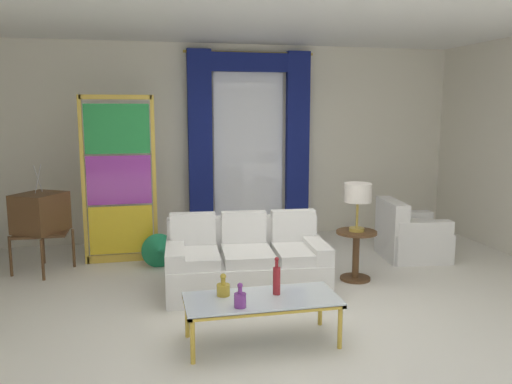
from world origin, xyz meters
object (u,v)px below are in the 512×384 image
object	(u,v)px
bottle_amber_squat	(277,279)
stained_glass_divider	(119,183)
couch_white_long	(246,263)
armchair_white	(409,237)
table_lamp_brass	(358,195)
coffee_table	(262,302)
peacock_figurine	(159,252)
round_side_table	(356,251)
vintage_tv	(40,215)
bottle_blue_decanter	(223,288)
bottle_crystal_tall	(240,299)

from	to	relation	value
bottle_amber_squat	stained_glass_divider	size ratio (longest dim) A/B	0.15
couch_white_long	armchair_white	xyz separation A→B (m)	(2.43, 0.75, -0.02)
couch_white_long	table_lamp_brass	size ratio (longest dim) A/B	3.19
coffee_table	table_lamp_brass	world-z (taller)	table_lamp_brass
stained_glass_divider	peacock_figurine	world-z (taller)	stained_glass_divider
table_lamp_brass	round_side_table	bearing A→B (deg)	-90.00
couch_white_long	armchair_white	size ratio (longest dim) A/B	1.99
bottle_amber_squat	vintage_tv	distance (m)	3.44
couch_white_long	bottle_amber_squat	distance (m)	1.33
coffee_table	stained_glass_divider	bearing A→B (deg)	114.61
coffee_table	peacock_figurine	size ratio (longest dim) A/B	2.21
couch_white_long	bottle_blue_decanter	bearing A→B (deg)	-109.79
bottle_amber_squat	vintage_tv	xyz separation A→B (m)	(-2.37, 2.49, 0.18)
coffee_table	round_side_table	distance (m)	2.04
bottle_crystal_tall	table_lamp_brass	xyz separation A→B (m)	(1.70, 1.58, 0.55)
bottle_crystal_tall	vintage_tv	distance (m)	3.38
couch_white_long	round_side_table	xyz separation A→B (m)	(1.34, 0.04, 0.05)
peacock_figurine	armchair_white	bearing A→B (deg)	-4.25
coffee_table	stained_glass_divider	distance (m)	3.13
armchair_white	bottle_crystal_tall	bearing A→B (deg)	-140.55
couch_white_long	coffee_table	size ratio (longest dim) A/B	1.37
table_lamp_brass	bottle_blue_decanter	bearing A→B (deg)	-144.43
bottle_crystal_tall	table_lamp_brass	bearing A→B (deg)	42.88
bottle_blue_decanter	bottle_crystal_tall	distance (m)	0.31
vintage_tv	peacock_figurine	size ratio (longest dim) A/B	2.24
stained_glass_divider	table_lamp_brass	bearing A→B (deg)	-26.48
bottle_blue_decanter	stained_glass_divider	size ratio (longest dim) A/B	0.09
stained_glass_divider	armchair_white	bearing A→B (deg)	-9.74
bottle_crystal_tall	armchair_white	size ratio (longest dim) A/B	0.23
vintage_tv	armchair_white	xyz separation A→B (m)	(4.78, -0.43, -0.44)
stained_glass_divider	round_side_table	bearing A→B (deg)	-26.48
bottle_crystal_tall	round_side_table	bearing A→B (deg)	42.88
bottle_crystal_tall	bottle_amber_squat	distance (m)	0.44
couch_white_long	bottle_amber_squat	world-z (taller)	couch_white_long
table_lamp_brass	couch_white_long	bearing A→B (deg)	-178.31
couch_white_long	stained_glass_divider	bearing A→B (deg)	134.87
bottle_amber_squat	vintage_tv	world-z (taller)	vintage_tv
bottle_crystal_tall	round_side_table	world-z (taller)	bottle_crystal_tall
couch_white_long	peacock_figurine	xyz separation A→B (m)	(-0.93, 1.00, -0.08)
vintage_tv	table_lamp_brass	world-z (taller)	vintage_tv
bottle_crystal_tall	round_side_table	xyz separation A→B (m)	(1.70, 1.58, -0.13)
vintage_tv	table_lamp_brass	distance (m)	3.88
stained_glass_divider	table_lamp_brass	world-z (taller)	stained_glass_divider
vintage_tv	stained_glass_divider	distance (m)	1.03
bottle_blue_decanter	armchair_white	xyz separation A→B (m)	(2.87, 1.99, -0.19)
armchair_white	bottle_amber_squat	bearing A→B (deg)	-139.48
round_side_table	bottle_amber_squat	bearing A→B (deg)	-134.56
coffee_table	peacock_figurine	distance (m)	2.50
bottle_amber_squat	stained_glass_divider	xyz separation A→B (m)	(-1.42, 2.72, 0.51)
round_side_table	stained_glass_divider	bearing A→B (deg)	153.52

